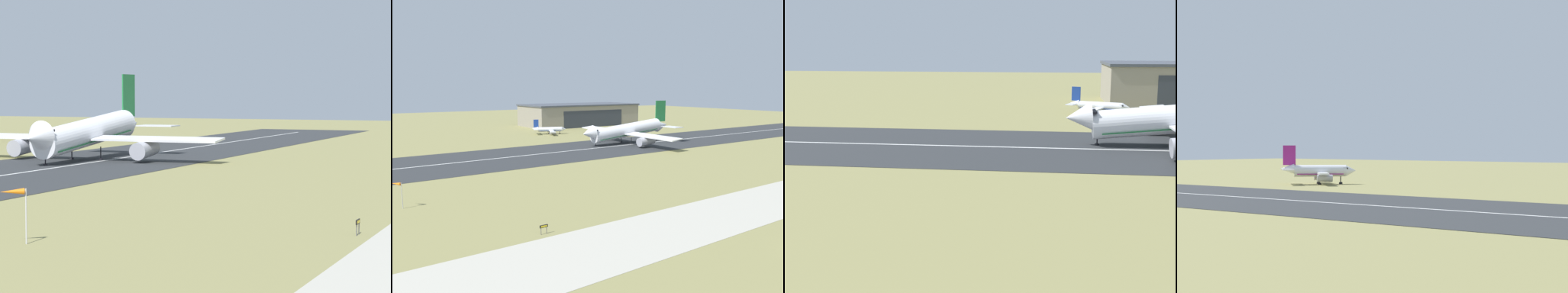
{
  "view_description": "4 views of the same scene",
  "coord_description": "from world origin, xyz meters",
  "views": [
    {
      "loc": [
        -119.52,
        8.08,
        14.28
      ],
      "look_at": [
        11.59,
        62.0,
        5.83
      ],
      "focal_mm": 85.0,
      "sensor_mm": 36.0,
      "label": 1
    },
    {
      "loc": [
        -55.98,
        -25.54,
        23.5
      ],
      "look_at": [
        11.06,
        75.05,
        5.17
      ],
      "focal_mm": 35.0,
      "sensor_mm": 36.0,
      "label": 2
    },
    {
      "loc": [
        23.3,
        -6.78,
        19.98
      ],
      "look_at": [
        13.98,
        65.84,
        6.12
      ],
      "focal_mm": 50.0,
      "sensor_mm": 36.0,
      "label": 3
    },
    {
      "loc": [
        56.94,
        8.08,
        9.18
      ],
      "look_at": [
        12.19,
        63.17,
        9.08
      ],
      "focal_mm": 70.0,
      "sensor_mm": 36.0,
      "label": 4
    }
  ],
  "objects": [
    {
      "name": "ground_plane",
      "position": [
        0.0,
        48.84,
        0.0
      ],
      "size": [
        669.07,
        669.07,
        0.0
      ],
      "primitive_type": "plane",
      "color": "olive"
    },
    {
      "name": "airplane_landing",
      "position": [
        49.83,
        102.09,
        5.5
      ],
      "size": [
        47.99,
        59.9,
        18.18
      ],
      "color": "white",
      "rests_on": "ground_plane"
    },
    {
      "name": "windsock_pole",
      "position": [
        -46.93,
        56.21,
        4.72
      ],
      "size": [
        1.95,
        2.07,
        5.28
      ],
      "color": "#B7B7BC",
      "rests_on": "ground_plane"
    },
    {
      "name": "runway_sign",
      "position": [
        -29.05,
        27.8,
        1.19
      ],
      "size": [
        1.45,
        0.14,
        1.58
      ],
      "color": "#4C4C51",
      "rests_on": "ground_plane"
    }
  ]
}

